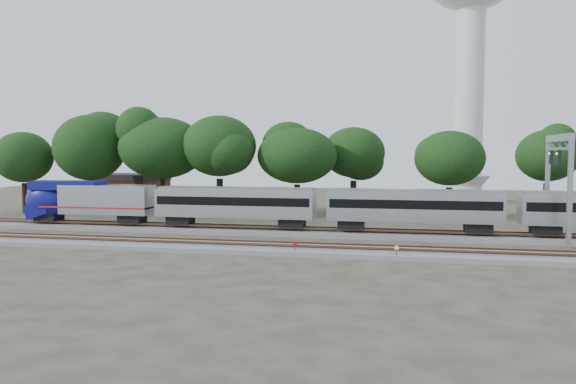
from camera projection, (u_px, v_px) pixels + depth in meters
name	position (u px, v px, depth m)	size (l,w,h in m)	color
ground	(256.00, 243.00, 50.65)	(160.00, 160.00, 0.00)	#383328
track_far	(271.00, 231.00, 56.50)	(160.00, 5.00, 0.73)	slate
track_near	(244.00, 248.00, 46.73)	(160.00, 5.00, 0.73)	slate
switch_stand_red	(295.00, 247.00, 44.15)	(0.33, 0.15, 1.09)	#512D19
switch_stand_white	(396.00, 251.00, 42.25)	(0.34, 0.17, 1.13)	#512D19
switch_lever	(342.00, 255.00, 43.60)	(0.50, 0.30, 0.30)	#512D19
signal_gantry	(558.00, 164.00, 50.66)	(0.68, 8.02, 9.75)	gray
brick_building	(130.00, 190.00, 85.45)	(11.27, 8.84, 4.89)	brown
tree_0	(23.00, 157.00, 74.87)	(7.64, 7.64, 10.77)	black
tree_1	(90.00, 148.00, 74.43)	(8.91, 8.91, 12.56)	black
tree_2	(162.00, 148.00, 72.59)	(8.86, 8.86, 12.50)	black
tree_3	(219.00, 146.00, 70.66)	(9.09, 9.09, 12.82)	black
tree_4	(297.00, 156.00, 69.46)	(7.87, 7.87, 11.09)	black
tree_5	(354.00, 153.00, 74.46)	(8.28, 8.28, 11.67)	black
tree_6	(450.00, 158.00, 65.74)	(7.58, 7.58, 10.69)	black
tree_7	(547.00, 156.00, 71.87)	(7.86, 7.86, 11.08)	black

